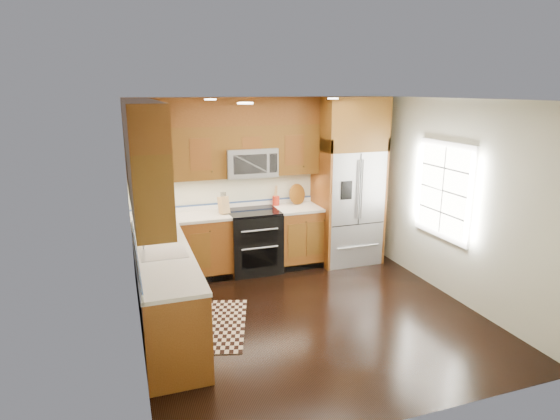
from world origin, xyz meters
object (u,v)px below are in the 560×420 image
object	(u,v)px
rug	(212,325)
utensil_crock	(276,199)
refrigerator	(348,181)
range	(254,241)
knife_block	(224,205)

from	to	relation	value
rug	utensil_crock	world-z (taller)	utensil_crock
refrigerator	rug	size ratio (longest dim) A/B	2.01
range	refrigerator	xyz separation A→B (m)	(1.55, -0.04, 0.83)
range	utensil_crock	size ratio (longest dim) A/B	3.04
knife_block	utensil_crock	bearing A→B (deg)	13.89
range	utensil_crock	world-z (taller)	utensil_crock
refrigerator	rug	world-z (taller)	refrigerator
refrigerator	utensil_crock	bearing A→B (deg)	165.97
rug	utensil_crock	xyz separation A→B (m)	(1.39, 1.75, 1.04)
knife_block	refrigerator	bearing A→B (deg)	-1.72
range	knife_block	bearing A→B (deg)	177.15
range	rug	bearing A→B (deg)	-122.15
range	utensil_crock	xyz separation A→B (m)	(0.44, 0.24, 0.58)
knife_block	utensil_crock	xyz separation A→B (m)	(0.88, 0.22, -0.02)
knife_block	utensil_crock	distance (m)	0.91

